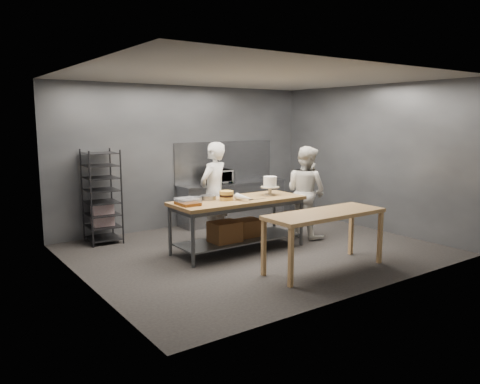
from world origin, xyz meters
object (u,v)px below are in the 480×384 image
object	(u,v)px
frosted_cake_stand	(270,183)
layer_cake	(226,196)
speed_rack	(102,197)
chef_right	(306,192)
near_counter	(325,217)
microwave	(219,177)
chef_behind	(214,192)
work_table	(237,219)

from	to	relation	value
frosted_cake_stand	layer_cake	xyz separation A→B (m)	(-0.95, 0.01, -0.14)
speed_rack	chef_right	bearing A→B (deg)	-29.18
frosted_cake_stand	near_counter	bearing A→B (deg)	-98.55
near_counter	frosted_cake_stand	bearing A→B (deg)	81.45
speed_rack	microwave	size ratio (longest dim) A/B	3.23
chef_behind	work_table	bearing A→B (deg)	67.58
work_table	speed_rack	size ratio (longest dim) A/B	1.37
frosted_cake_stand	work_table	bearing A→B (deg)	-178.95
work_table	microwave	size ratio (longest dim) A/B	4.43
near_counter	speed_rack	xyz separation A→B (m)	(-2.23, 3.56, 0.04)
speed_rack	chef_behind	distance (m)	2.09
speed_rack	chef_behind	size ratio (longest dim) A/B	0.93
near_counter	frosted_cake_stand	distance (m)	1.69
frosted_cake_stand	chef_right	bearing A→B (deg)	1.43
microwave	layer_cake	bearing A→B (deg)	-119.99
near_counter	chef_right	distance (m)	2.03
work_table	layer_cake	xyz separation A→B (m)	(-0.20, 0.03, 0.43)
near_counter	layer_cake	distance (m)	1.81
chef_right	microwave	distance (m)	2.11
near_counter	frosted_cake_stand	size ratio (longest dim) A/B	5.81
work_table	frosted_cake_stand	xyz separation A→B (m)	(0.75, 0.01, 0.56)
microwave	near_counter	bearing A→B (deg)	-96.92
near_counter	microwave	xyz separation A→B (m)	(0.44, 3.64, 0.24)
chef_behind	microwave	bearing A→B (deg)	-149.48
chef_right	layer_cake	distance (m)	1.88
work_table	chef_behind	bearing A→B (deg)	90.14
near_counter	layer_cake	size ratio (longest dim) A/B	8.27
chef_behind	frosted_cake_stand	xyz separation A→B (m)	(0.75, -0.74, 0.20)
work_table	frosted_cake_stand	size ratio (longest dim) A/B	6.98
near_counter	speed_rack	size ratio (longest dim) A/B	1.14
work_table	near_counter	size ratio (longest dim) A/B	1.20
speed_rack	chef_right	size ratio (longest dim) A/B	0.98
frosted_cake_stand	layer_cake	world-z (taller)	frosted_cake_stand
work_table	near_counter	world-z (taller)	work_table
chef_behind	layer_cake	xyz separation A→B (m)	(-0.20, -0.73, 0.06)
near_counter	speed_rack	distance (m)	4.20
chef_right	frosted_cake_stand	distance (m)	0.96
microwave	layer_cake	distance (m)	2.29
chef_behind	microwave	xyz separation A→B (m)	(0.94, 1.26, 0.11)
chef_right	chef_behind	bearing A→B (deg)	59.68
work_table	speed_rack	world-z (taller)	speed_rack
layer_cake	chef_right	bearing A→B (deg)	0.33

